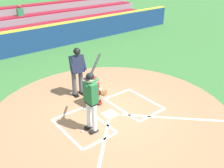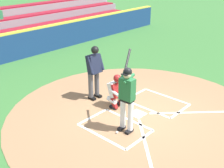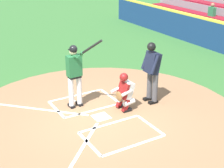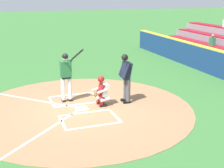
{
  "view_description": "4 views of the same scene",
  "coord_description": "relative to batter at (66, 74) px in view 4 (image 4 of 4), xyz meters",
  "views": [
    {
      "loc": [
        4.32,
        5.51,
        4.63
      ],
      "look_at": [
        -0.28,
        -0.25,
        0.94
      ],
      "focal_mm": 40.64,
      "sensor_mm": 36.0,
      "label": 1
    },
    {
      "loc": [
        6.25,
        4.62,
        4.41
      ],
      "look_at": [
        0.47,
        -0.64,
        0.98
      ],
      "focal_mm": 46.0,
      "sensor_mm": 36.0,
      "label": 2
    },
    {
      "loc": [
        -7.21,
        3.9,
        4.42
      ],
      "look_at": [
        -0.41,
        -0.1,
        1.12
      ],
      "focal_mm": 53.9,
      "sensor_mm": 36.0,
      "label": 3
    },
    {
      "loc": [
        -10.33,
        2.53,
        4.05
      ],
      "look_at": [
        -0.34,
        -1.05,
        0.92
      ],
      "focal_mm": 50.33,
      "sensor_mm": 36.0,
      "label": 4
    }
  ],
  "objects": [
    {
      "name": "home_plate_and_chalk",
      "position": [
        -0.93,
        0.56,
        -1.08
      ],
      "size": [
        7.93,
        4.91,
        0.01
      ],
      "color": "white",
      "rests_on": "dirt_circle"
    },
    {
      "name": "baseball",
      "position": [
        0.3,
        -0.08,
        -1.06
      ],
      "size": [
        0.07,
        0.07,
        0.07
      ],
      "primitive_type": "sphere",
      "color": "white",
      "rests_on": "ground"
    },
    {
      "name": "ground_plane",
      "position": [
        -0.93,
        -0.32,
        -1.1
      ],
      "size": [
        120.0,
        120.0,
        0.0
      ],
      "primitive_type": "plane",
      "color": "#387033"
    },
    {
      "name": "batter",
      "position": [
        0.0,
        0.0,
        0.0
      ],
      "size": [
        0.91,
        0.74,
        2.13
      ],
      "color": "white",
      "rests_on": "ground"
    },
    {
      "name": "catcher",
      "position": [
        -0.87,
        -1.11,
        -0.51
      ],
      "size": [
        0.59,
        0.6,
        1.13
      ],
      "color": "black",
      "rests_on": "ground"
    },
    {
      "name": "dirt_circle",
      "position": [
        -0.93,
        -0.32,
        -1.09
      ],
      "size": [
        8.0,
        8.0,
        0.01
      ],
      "primitive_type": "cylinder",
      "color": "#99704C",
      "rests_on": "ground"
    },
    {
      "name": "plate_umpire",
      "position": [
        -0.83,
        -2.08,
        -0.02
      ],
      "size": [
        0.59,
        0.42,
        1.86
      ],
      "color": "#4C4C51",
      "rests_on": "ground"
    }
  ]
}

